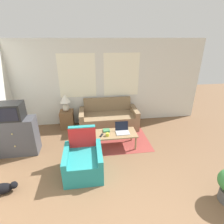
{
  "coord_description": "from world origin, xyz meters",
  "views": [
    {
      "loc": [
        -0.45,
        -1.39,
        2.63
      ],
      "look_at": [
        0.16,
        2.92,
        0.75
      ],
      "focal_mm": 28.0,
      "sensor_mm": 36.0,
      "label": 1
    }
  ],
  "objects_px": {
    "table_lamp": "(65,101)",
    "cat_black": "(3,188)",
    "armchair": "(83,160)",
    "tv_remote": "(101,135)",
    "laptop": "(122,130)",
    "couch": "(108,119)",
    "coffee_table": "(116,134)",
    "cup_navy": "(108,135)",
    "television": "(11,111)",
    "book_red": "(106,130)"
  },
  "relations": [
    {
      "from": "table_lamp",
      "to": "tv_remote",
      "type": "height_order",
      "value": "table_lamp"
    },
    {
      "from": "cup_navy",
      "to": "book_red",
      "type": "relative_size",
      "value": 0.53
    },
    {
      "from": "coffee_table",
      "to": "book_red",
      "type": "distance_m",
      "value": 0.27
    },
    {
      "from": "television",
      "to": "coffee_table",
      "type": "distance_m",
      "value": 2.49
    },
    {
      "from": "book_red",
      "to": "cup_navy",
      "type": "bearing_deg",
      "value": -90.29
    },
    {
      "from": "couch",
      "to": "laptop",
      "type": "bearing_deg",
      "value": -78.38
    },
    {
      "from": "armchair",
      "to": "tv_remote",
      "type": "distance_m",
      "value": 0.87
    },
    {
      "from": "cup_navy",
      "to": "tv_remote",
      "type": "relative_size",
      "value": 0.58
    },
    {
      "from": "tv_remote",
      "to": "cat_black",
      "type": "height_order",
      "value": "tv_remote"
    },
    {
      "from": "cup_navy",
      "to": "book_red",
      "type": "bearing_deg",
      "value": 89.71
    },
    {
      "from": "couch",
      "to": "laptop",
      "type": "xyz_separation_m",
      "value": [
        0.22,
        -1.09,
        0.18
      ]
    },
    {
      "from": "couch",
      "to": "coffee_table",
      "type": "height_order",
      "value": "couch"
    },
    {
      "from": "couch",
      "to": "cup_navy",
      "type": "distance_m",
      "value": 1.24
    },
    {
      "from": "coffee_table",
      "to": "cat_black",
      "type": "xyz_separation_m",
      "value": [
        -2.27,
        -1.18,
        -0.25
      ]
    },
    {
      "from": "coffee_table",
      "to": "table_lamp",
      "type": "bearing_deg",
      "value": 137.23
    },
    {
      "from": "couch",
      "to": "tv_remote",
      "type": "relative_size",
      "value": 11.48
    },
    {
      "from": "television",
      "to": "cup_navy",
      "type": "height_order",
      "value": "television"
    },
    {
      "from": "cup_navy",
      "to": "book_red",
      "type": "xyz_separation_m",
      "value": [
        0.0,
        0.25,
        -0.02
      ]
    },
    {
      "from": "couch",
      "to": "cup_navy",
      "type": "bearing_deg",
      "value": -97.95
    },
    {
      "from": "couch",
      "to": "television",
      "type": "bearing_deg",
      "value": -155.76
    },
    {
      "from": "table_lamp",
      "to": "laptop",
      "type": "distance_m",
      "value": 1.97
    },
    {
      "from": "cup_navy",
      "to": "tv_remote",
      "type": "xyz_separation_m",
      "value": [
        -0.15,
        0.04,
        -0.03
      ]
    },
    {
      "from": "armchair",
      "to": "cup_navy",
      "type": "height_order",
      "value": "armchair"
    },
    {
      "from": "table_lamp",
      "to": "cat_black",
      "type": "xyz_separation_m",
      "value": [
        -0.94,
        -2.42,
        -0.77
      ]
    },
    {
      "from": "couch",
      "to": "armchair",
      "type": "relative_size",
      "value": 1.93
    },
    {
      "from": "coffee_table",
      "to": "laptop",
      "type": "relative_size",
      "value": 3.07
    },
    {
      "from": "television",
      "to": "tv_remote",
      "type": "distance_m",
      "value": 2.12
    },
    {
      "from": "table_lamp",
      "to": "cat_black",
      "type": "bearing_deg",
      "value": -111.19
    },
    {
      "from": "armchair",
      "to": "cup_navy",
      "type": "relative_size",
      "value": 10.21
    },
    {
      "from": "television",
      "to": "coffee_table",
      "type": "xyz_separation_m",
      "value": [
        2.37,
        -0.06,
        -0.76
      ]
    },
    {
      "from": "armchair",
      "to": "coffee_table",
      "type": "distance_m",
      "value": 1.15
    },
    {
      "from": "coffee_table",
      "to": "cup_navy",
      "type": "distance_m",
      "value": 0.27
    },
    {
      "from": "armchair",
      "to": "laptop",
      "type": "xyz_separation_m",
      "value": [
        0.98,
        0.83,
        0.18
      ]
    },
    {
      "from": "television",
      "to": "coffee_table",
      "type": "bearing_deg",
      "value": -1.56
    },
    {
      "from": "couch",
      "to": "cat_black",
      "type": "height_order",
      "value": "couch"
    },
    {
      "from": "laptop",
      "to": "tv_remote",
      "type": "distance_m",
      "value": 0.55
    },
    {
      "from": "table_lamp",
      "to": "television",
      "type": "bearing_deg",
      "value": -131.65
    },
    {
      "from": "tv_remote",
      "to": "table_lamp",
      "type": "bearing_deg",
      "value": 126.16
    },
    {
      "from": "armchair",
      "to": "laptop",
      "type": "bearing_deg",
      "value": 40.31
    },
    {
      "from": "tv_remote",
      "to": "cat_black",
      "type": "distance_m",
      "value": 2.21
    },
    {
      "from": "armchair",
      "to": "cup_navy",
      "type": "xyz_separation_m",
      "value": [
        0.59,
        0.7,
        0.16
      ]
    },
    {
      "from": "cat_black",
      "to": "laptop",
      "type": "bearing_deg",
      "value": 20.42
    },
    {
      "from": "television",
      "to": "tv_remote",
      "type": "bearing_deg",
      "value": -4.04
    },
    {
      "from": "armchair",
      "to": "table_lamp",
      "type": "height_order",
      "value": "table_lamp"
    },
    {
      "from": "cup_navy",
      "to": "coffee_table",
      "type": "bearing_deg",
      "value": 26.2
    },
    {
      "from": "book_red",
      "to": "cat_black",
      "type": "xyz_separation_m",
      "value": [
        -2.04,
        -1.31,
        -0.31
      ]
    },
    {
      "from": "television",
      "to": "table_lamp",
      "type": "relative_size",
      "value": 0.99
    },
    {
      "from": "laptop",
      "to": "coffee_table",
      "type": "bearing_deg",
      "value": -172.68
    },
    {
      "from": "couch",
      "to": "book_red",
      "type": "distance_m",
      "value": 1.0
    },
    {
      "from": "laptop",
      "to": "cat_black",
      "type": "height_order",
      "value": "laptop"
    }
  ]
}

